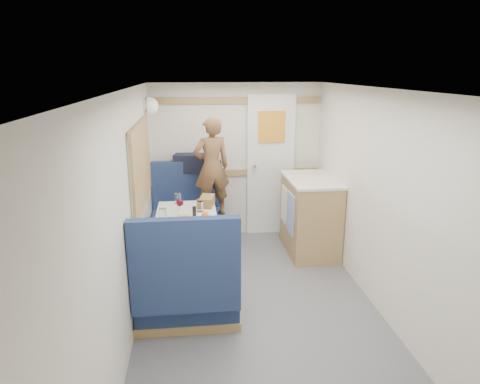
{
  "coord_description": "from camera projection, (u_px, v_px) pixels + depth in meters",
  "views": [
    {
      "loc": [
        -0.56,
        -3.21,
        2.15
      ],
      "look_at": [
        -0.1,
        0.9,
        0.97
      ],
      "focal_mm": 32.0,
      "sensor_mm": 36.0,
      "label": 1
    }
  ],
  "objects": [
    {
      "name": "floor",
      "position": [
        263.0,
        327.0,
        3.71
      ],
      "size": [
        4.5,
        4.5,
        0.0
      ],
      "primitive_type": "plane",
      "color": "#515156",
      "rests_on": "ground"
    },
    {
      "name": "ceiling",
      "position": [
        267.0,
        91.0,
        3.16
      ],
      "size": [
        4.5,
        4.5,
        0.0
      ],
      "primitive_type": "plane",
      "rotation": [
        3.14,
        0.0,
        0.0
      ],
      "color": "silver",
      "rests_on": "wall_back"
    },
    {
      "name": "wall_back",
      "position": [
        236.0,
        161.0,
        5.59
      ],
      "size": [
        2.2,
        0.02,
        2.0
      ],
      "primitive_type": "cube",
      "color": "silver",
      "rests_on": "floor"
    },
    {
      "name": "wall_left",
      "position": [
        126.0,
        223.0,
        3.32
      ],
      "size": [
        0.02,
        4.5,
        2.0
      ],
      "primitive_type": "cube",
      "color": "silver",
      "rests_on": "floor"
    },
    {
      "name": "wall_right",
      "position": [
        395.0,
        213.0,
        3.56
      ],
      "size": [
        0.02,
        4.5,
        2.0
      ],
      "primitive_type": "cube",
      "color": "silver",
      "rests_on": "floor"
    },
    {
      "name": "oak_trim_low",
      "position": [
        237.0,
        173.0,
        5.61
      ],
      "size": [
        2.15,
        0.02,
        0.08
      ],
      "primitive_type": "cube",
      "color": "olive",
      "rests_on": "wall_back"
    },
    {
      "name": "oak_trim_high",
      "position": [
        236.0,
        100.0,
        5.36
      ],
      "size": [
        2.15,
        0.02,
        0.08
      ],
      "primitive_type": "cube",
      "color": "olive",
      "rests_on": "wall_back"
    },
    {
      "name": "side_window",
      "position": [
        141.0,
        165.0,
        4.21
      ],
      "size": [
        0.04,
        1.3,
        0.72
      ],
      "primitive_type": "cube",
      "color": "#9CA087",
      "rests_on": "wall_left"
    },
    {
      "name": "rear_door",
      "position": [
        271.0,
        163.0,
        5.61
      ],
      "size": [
        0.62,
        0.12,
        1.86
      ],
      "color": "white",
      "rests_on": "wall_back"
    },
    {
      "name": "dinette_table",
      "position": [
        187.0,
        228.0,
        4.44
      ],
      "size": [
        0.62,
        0.92,
        0.72
      ],
      "color": "white",
      "rests_on": "floor"
    },
    {
      "name": "bench_far",
      "position": [
        188.0,
        223.0,
        5.34
      ],
      "size": [
        0.9,
        0.59,
        1.05
      ],
      "color": "navy",
      "rests_on": "floor"
    },
    {
      "name": "bench_near",
      "position": [
        187.0,
        292.0,
        3.69
      ],
      "size": [
        0.9,
        0.59,
        1.05
      ],
      "color": "navy",
      "rests_on": "floor"
    },
    {
      "name": "ledge",
      "position": [
        187.0,
        174.0,
        5.43
      ],
      "size": [
        0.9,
        0.14,
        0.04
      ],
      "primitive_type": "cube",
      "color": "olive",
      "rests_on": "bench_far"
    },
    {
      "name": "dome_light",
      "position": [
        150.0,
        106.0,
        4.89
      ],
      "size": [
        0.2,
        0.2,
        0.2
      ],
      "primitive_type": "sphere",
      "color": "white",
      "rests_on": "wall_left"
    },
    {
      "name": "galley_counter",
      "position": [
        310.0,
        215.0,
        5.15
      ],
      "size": [
        0.57,
        0.92,
        0.92
      ],
      "color": "olive",
      "rests_on": "floor"
    },
    {
      "name": "person",
      "position": [
        212.0,
        167.0,
        5.04
      ],
      "size": [
        0.49,
        0.39,
        1.19
      ],
      "primitive_type": "imported",
      "rotation": [
        0.0,
        0.0,
        3.4
      ],
      "color": "brown",
      "rests_on": "bench_far"
    },
    {
      "name": "duffel_bag",
      "position": [
        194.0,
        163.0,
        5.4
      ],
      "size": [
        0.51,
        0.32,
        0.23
      ],
      "primitive_type": "cube",
      "rotation": [
        0.0,
        0.0,
        -0.2
      ],
      "color": "black",
      "rests_on": "ledge"
    },
    {
      "name": "tray",
      "position": [
        201.0,
        224.0,
        4.08
      ],
      "size": [
        0.28,
        0.35,
        0.02
      ],
      "primitive_type": "cube",
      "rotation": [
        0.0,
        0.0,
        0.1
      ],
      "color": "white",
      "rests_on": "dinette_table"
    },
    {
      "name": "orange_fruit",
      "position": [
        205.0,
        215.0,
        4.21
      ],
      "size": [
        0.07,
        0.07,
        0.07
      ],
      "primitive_type": "sphere",
      "color": "orange",
      "rests_on": "tray"
    },
    {
      "name": "cheese_block",
      "position": [
        183.0,
        215.0,
        4.26
      ],
      "size": [
        0.11,
        0.08,
        0.04
      ],
      "primitive_type": "cube",
      "rotation": [
        0.0,
        0.0,
        0.19
      ],
      "color": "#F7E88F",
      "rests_on": "tray"
    },
    {
      "name": "wine_glass",
      "position": [
        180.0,
        203.0,
        4.34
      ],
      "size": [
        0.08,
        0.08,
        0.17
      ],
      "color": "white",
      "rests_on": "dinette_table"
    },
    {
      "name": "tumbler_left",
      "position": [
        163.0,
        215.0,
        4.19
      ],
      "size": [
        0.08,
        0.08,
        0.12
      ],
      "primitive_type": "cylinder",
      "color": "white",
      "rests_on": "dinette_table"
    },
    {
      "name": "tumbler_mid",
      "position": [
        178.0,
        199.0,
        4.73
      ],
      "size": [
        0.07,
        0.07,
        0.11
      ],
      "primitive_type": "cylinder",
      "color": "white",
      "rests_on": "dinette_table"
    },
    {
      "name": "tumbler_right",
      "position": [
        200.0,
        206.0,
        4.47
      ],
      "size": [
        0.07,
        0.07,
        0.11
      ],
      "primitive_type": "cylinder",
      "color": "white",
      "rests_on": "dinette_table"
    },
    {
      "name": "beer_glass",
      "position": [
        199.0,
        203.0,
        4.59
      ],
      "size": [
        0.06,
        0.06,
        0.09
      ],
      "primitive_type": "cylinder",
      "color": "#8D4514",
      "rests_on": "dinette_table"
    },
    {
      "name": "pepper_grinder",
      "position": [
        194.0,
        211.0,
        4.33
      ],
      "size": [
        0.04,
        0.04,
        0.1
      ],
      "primitive_type": "cylinder",
      "color": "black",
      "rests_on": "dinette_table"
    },
    {
      "name": "salt_grinder",
      "position": [
        179.0,
        207.0,
        4.49
      ],
      "size": [
        0.04,
        0.04,
        0.09
      ],
      "primitive_type": "cylinder",
      "color": "white",
      "rests_on": "dinette_table"
    },
    {
      "name": "bread_loaf",
      "position": [
        207.0,
        201.0,
        4.65
      ],
      "size": [
        0.19,
        0.28,
        0.11
      ],
      "primitive_type": "cube",
      "rotation": [
        0.0,
        0.0,
        -0.21
      ],
      "color": "olive",
      "rests_on": "dinette_table"
    }
  ]
}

